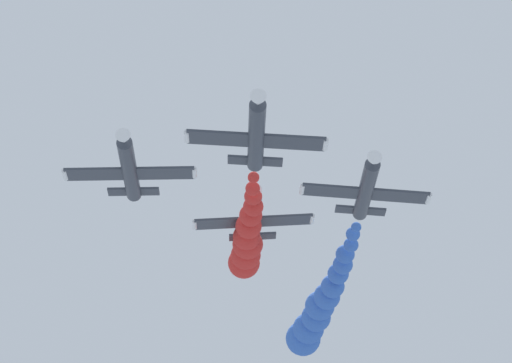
{
  "coord_description": "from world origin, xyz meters",
  "views": [
    {
      "loc": [
        1.61,
        78.47,
        58.9
      ],
      "look_at": [
        0.0,
        0.0,
        93.26
      ],
      "focal_mm": 84.07,
      "sensor_mm": 36.0,
      "label": 1
    }
  ],
  "objects_px": {
    "airplane_lead": "(256,135)",
    "airplane_left_inner": "(366,189)",
    "airplane_right_inner": "(129,169)",
    "airplane_left_outer": "(254,217)"
  },
  "relations": [
    {
      "from": "airplane_lead",
      "to": "airplane_left_inner",
      "type": "bearing_deg",
      "value": -134.3
    },
    {
      "from": "airplane_lead",
      "to": "airplane_left_inner",
      "type": "relative_size",
      "value": 1.0
    },
    {
      "from": "airplane_lead",
      "to": "airplane_right_inner",
      "type": "height_order",
      "value": "airplane_right_inner"
    },
    {
      "from": "airplane_right_inner",
      "to": "airplane_left_outer",
      "type": "relative_size",
      "value": 1.0
    },
    {
      "from": "airplane_lead",
      "to": "airplane_right_inner",
      "type": "distance_m",
      "value": 11.02
    },
    {
      "from": "airplane_lead",
      "to": "airplane_left_outer",
      "type": "bearing_deg",
      "value": -90.36
    },
    {
      "from": "airplane_lead",
      "to": "airplane_right_inner",
      "type": "bearing_deg",
      "value": -36.31
    },
    {
      "from": "airplane_right_inner",
      "to": "airplane_left_outer",
      "type": "bearing_deg",
      "value": -135.32
    },
    {
      "from": "airplane_lead",
      "to": "airplane_left_outer",
      "type": "xyz_separation_m",
      "value": [
        -0.1,
        -15.39,
        0.33
      ]
    },
    {
      "from": "airplane_right_inner",
      "to": "airplane_left_outer",
      "type": "xyz_separation_m",
      "value": [
        -8.97,
        -8.87,
        -0.09
      ]
    }
  ]
}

